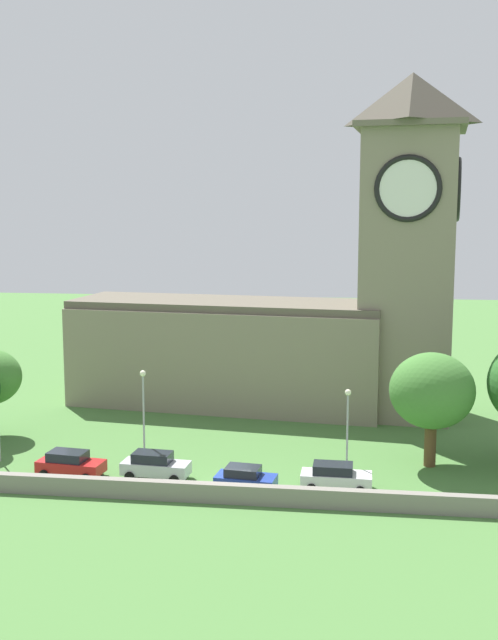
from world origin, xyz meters
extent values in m
plane|color=#477538|center=(0.00, 15.00, 0.00)|extent=(200.00, 200.00, 0.00)
cube|color=gray|center=(-3.85, 22.35, 4.69)|extent=(30.42, 13.07, 9.37)
cube|color=#5C5547|center=(-3.85, 22.35, 9.72)|extent=(30.33, 12.29, 0.70)
cube|color=gray|center=(12.80, 20.46, 12.72)|extent=(8.85, 8.85, 25.44)
cube|color=#675F4F|center=(12.80, 20.46, 25.69)|extent=(10.26, 10.26, 0.50)
pyramid|color=#484338|center=(12.80, 20.46, 28.14)|extent=(9.29, 9.29, 4.40)
cylinder|color=white|center=(12.34, 16.43, 20.35)|extent=(5.10, 0.70, 5.12)
torus|color=black|center=(12.34, 16.43, 20.35)|extent=(5.60, 1.09, 5.58)
cylinder|color=white|center=(16.83, 20.01, 20.35)|extent=(0.70, 5.10, 5.12)
torus|color=black|center=(16.83, 20.01, 20.35)|extent=(1.09, 5.60, 5.58)
cube|color=gray|center=(0.00, -2.82, 0.62)|extent=(43.56, 0.70, 1.25)
cube|color=red|center=(-11.47, 0.60, 0.73)|extent=(4.85, 2.40, 0.81)
cube|color=#1E232B|center=(-11.70, 0.63, 1.46)|extent=(2.79, 1.94, 0.65)
cylinder|color=black|center=(-9.79, 1.36, 0.33)|extent=(0.69, 0.41, 0.65)
cylinder|color=black|center=(-10.00, -0.51, 0.33)|extent=(0.69, 0.41, 0.65)
cylinder|color=black|center=(-12.94, 1.72, 0.33)|extent=(0.69, 0.41, 0.65)
cylinder|color=black|center=(-13.16, -0.15, 0.33)|extent=(0.69, 0.41, 0.65)
cube|color=silver|center=(-5.43, 0.91, 0.77)|extent=(4.84, 2.13, 0.86)
cube|color=#1E232B|center=(-5.67, 0.93, 1.54)|extent=(2.76, 1.76, 0.68)
cylinder|color=black|center=(-3.76, 1.67, 0.34)|extent=(0.71, 0.37, 0.69)
cylinder|color=black|center=(-3.90, -0.09, 0.34)|extent=(0.71, 0.37, 0.69)
cylinder|color=black|center=(-6.96, 1.92, 0.34)|extent=(0.71, 0.37, 0.69)
cylinder|color=black|center=(-7.10, 0.16, 0.34)|extent=(0.71, 0.37, 0.69)
cube|color=#233D9E|center=(1.11, -0.54, 0.67)|extent=(4.20, 2.34, 0.75)
cube|color=#1E232B|center=(0.91, -0.52, 1.34)|extent=(2.43, 1.91, 0.59)
cylinder|color=black|center=(2.57, 0.23, 0.30)|extent=(0.63, 0.41, 0.60)
cylinder|color=black|center=(2.35, -1.64, 0.30)|extent=(0.63, 0.41, 0.60)
cylinder|color=black|center=(-0.14, 0.55, 0.30)|extent=(0.63, 0.41, 0.60)
cylinder|color=black|center=(-0.36, -1.31, 0.30)|extent=(0.63, 0.41, 0.60)
cube|color=silver|center=(7.09, 0.53, 0.72)|extent=(4.74, 1.92, 0.80)
cube|color=#1E232B|center=(6.85, 0.53, 1.44)|extent=(2.66, 1.67, 0.63)
cylinder|color=black|center=(8.70, 1.43, 0.32)|extent=(0.64, 0.34, 0.64)
cylinder|color=black|center=(8.67, -0.42, 0.32)|extent=(0.64, 0.34, 0.64)
cylinder|color=black|center=(5.50, 1.48, 0.32)|extent=(0.64, 0.34, 0.64)
cylinder|color=black|center=(5.47, -0.37, 0.32)|extent=(0.64, 0.34, 0.64)
cylinder|color=#9EA0A5|center=(-6.78, 2.86, 3.41)|extent=(0.14, 0.14, 6.83)
sphere|color=#F4EFCC|center=(-6.78, 2.86, 7.05)|extent=(0.44, 0.44, 0.44)
cylinder|color=#9EA0A5|center=(7.75, 2.85, 2.95)|extent=(0.14, 0.14, 5.91)
sphere|color=#F4EFCC|center=(7.75, 2.85, 6.13)|extent=(0.44, 0.44, 0.44)
cylinder|color=brown|center=(13.77, 6.21, 1.68)|extent=(0.86, 0.86, 3.35)
ellipsoid|color=#427A33|center=(13.77, 6.21, 5.65)|extent=(6.13, 6.13, 5.52)
camera|label=1|loc=(7.83, -49.01, 18.55)|focal=42.95mm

